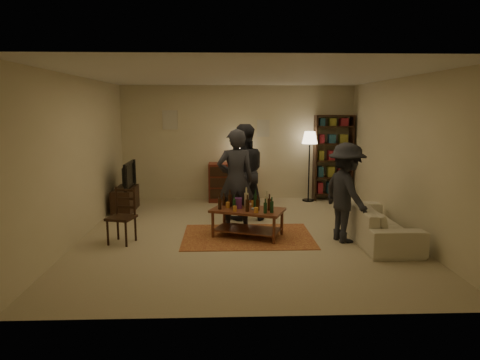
{
  "coord_description": "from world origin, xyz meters",
  "views": [
    {
      "loc": [
        -0.33,
        -7.21,
        2.18
      ],
      "look_at": [
        -0.06,
        0.1,
        0.94
      ],
      "focal_mm": 32.0,
      "sensor_mm": 36.0,
      "label": 1
    }
  ],
  "objects_px": {
    "person_left": "(236,180)",
    "sofa": "(377,222)",
    "coffee_table": "(248,212)",
    "tv_stand": "(125,193)",
    "person_by_sofa": "(346,193)",
    "floor_lamp": "(310,142)",
    "bookshelf": "(333,157)",
    "dresser": "(230,181)",
    "dining_chair": "(123,214)",
    "person_right": "(243,172)"
  },
  "relations": [
    {
      "from": "coffee_table",
      "to": "tv_stand",
      "type": "height_order",
      "value": "tv_stand"
    },
    {
      "from": "coffee_table",
      "to": "dresser",
      "type": "xyz_separation_m",
      "value": [
        -0.25,
        2.87,
        0.05
      ]
    },
    {
      "from": "person_left",
      "to": "bookshelf",
      "type": "bearing_deg",
      "value": -140.78
    },
    {
      "from": "sofa",
      "to": "person_left",
      "type": "bearing_deg",
      "value": 73.44
    },
    {
      "from": "bookshelf",
      "to": "person_by_sofa",
      "type": "height_order",
      "value": "bookshelf"
    },
    {
      "from": "dining_chair",
      "to": "dresser",
      "type": "height_order",
      "value": "dresser"
    },
    {
      "from": "tv_stand",
      "to": "dresser",
      "type": "height_order",
      "value": "dresser"
    },
    {
      "from": "coffee_table",
      "to": "person_by_sofa",
      "type": "relative_size",
      "value": 0.82
    },
    {
      "from": "sofa",
      "to": "person_right",
      "type": "bearing_deg",
      "value": 56.44
    },
    {
      "from": "floor_lamp",
      "to": "person_by_sofa",
      "type": "relative_size",
      "value": 1.01
    },
    {
      "from": "coffee_table",
      "to": "bookshelf",
      "type": "bearing_deg",
      "value": 53.31
    },
    {
      "from": "person_right",
      "to": "person_by_sofa",
      "type": "xyz_separation_m",
      "value": [
        1.62,
        -1.49,
        -0.12
      ]
    },
    {
      "from": "person_right",
      "to": "person_left",
      "type": "bearing_deg",
      "value": 74.07
    },
    {
      "from": "sofa",
      "to": "person_right",
      "type": "xyz_separation_m",
      "value": [
        -2.17,
        1.44,
        0.63
      ]
    },
    {
      "from": "sofa",
      "to": "person_left",
      "type": "xyz_separation_m",
      "value": [
        -2.33,
        0.69,
        0.61
      ]
    },
    {
      "from": "dresser",
      "to": "person_by_sofa",
      "type": "distance_m",
      "value": 3.67
    },
    {
      "from": "tv_stand",
      "to": "person_right",
      "type": "distance_m",
      "value": 2.65
    },
    {
      "from": "tv_stand",
      "to": "floor_lamp",
      "type": "relative_size",
      "value": 0.64
    },
    {
      "from": "bookshelf",
      "to": "sofa",
      "type": "xyz_separation_m",
      "value": [
        -0.05,
        -3.18,
        -0.73
      ]
    },
    {
      "from": "dresser",
      "to": "person_right",
      "type": "relative_size",
      "value": 0.72
    },
    {
      "from": "person_right",
      "to": "dining_chair",
      "type": "bearing_deg",
      "value": 31.26
    },
    {
      "from": "person_left",
      "to": "sofa",
      "type": "bearing_deg",
      "value": 156.36
    },
    {
      "from": "tv_stand",
      "to": "person_left",
      "type": "xyz_separation_m",
      "value": [
        2.31,
        -1.51,
        0.52
      ]
    },
    {
      "from": "person_left",
      "to": "person_right",
      "type": "height_order",
      "value": "person_right"
    },
    {
      "from": "tv_stand",
      "to": "floor_lamp",
      "type": "xyz_separation_m",
      "value": [
        4.1,
        0.85,
        1.0
      ]
    },
    {
      "from": "tv_stand",
      "to": "person_by_sofa",
      "type": "height_order",
      "value": "person_by_sofa"
    },
    {
      "from": "person_right",
      "to": "dresser",
      "type": "bearing_deg",
      "value": -86.09
    },
    {
      "from": "floor_lamp",
      "to": "tv_stand",
      "type": "bearing_deg",
      "value": -168.29
    },
    {
      "from": "coffee_table",
      "to": "floor_lamp",
      "type": "relative_size",
      "value": 0.82
    },
    {
      "from": "person_by_sofa",
      "to": "tv_stand",
      "type": "bearing_deg",
      "value": 43.87
    },
    {
      "from": "coffee_table",
      "to": "bookshelf",
      "type": "distance_m",
      "value": 3.71
    },
    {
      "from": "floor_lamp",
      "to": "coffee_table",
      "type": "bearing_deg",
      "value": -119.65
    },
    {
      "from": "dresser",
      "to": "floor_lamp",
      "type": "height_order",
      "value": "floor_lamp"
    },
    {
      "from": "dining_chair",
      "to": "dresser",
      "type": "distance_m",
      "value": 3.57
    },
    {
      "from": "coffee_table",
      "to": "dining_chair",
      "type": "relative_size",
      "value": 1.47
    },
    {
      "from": "coffee_table",
      "to": "person_right",
      "type": "height_order",
      "value": "person_right"
    },
    {
      "from": "bookshelf",
      "to": "person_right",
      "type": "height_order",
      "value": "bookshelf"
    },
    {
      "from": "person_by_sofa",
      "to": "bookshelf",
      "type": "bearing_deg",
      "value": -27.84
    },
    {
      "from": "floor_lamp",
      "to": "person_right",
      "type": "bearing_deg",
      "value": -135.25
    },
    {
      "from": "bookshelf",
      "to": "floor_lamp",
      "type": "xyz_separation_m",
      "value": [
        -0.59,
        -0.13,
        0.35
      ]
    },
    {
      "from": "floor_lamp",
      "to": "dining_chair",
      "type": "bearing_deg",
      "value": -140.34
    },
    {
      "from": "dresser",
      "to": "sofa",
      "type": "xyz_separation_m",
      "value": [
        2.39,
        -3.11,
        -0.17
      ]
    },
    {
      "from": "dining_chair",
      "to": "person_right",
      "type": "xyz_separation_m",
      "value": [
        2.02,
        1.41,
        0.46
      ]
    },
    {
      "from": "dining_chair",
      "to": "bookshelf",
      "type": "height_order",
      "value": "bookshelf"
    },
    {
      "from": "coffee_table",
      "to": "person_by_sofa",
      "type": "xyz_separation_m",
      "value": [
        1.59,
        -0.29,
        0.39
      ]
    },
    {
      "from": "dining_chair",
      "to": "coffee_table",
      "type": "bearing_deg",
      "value": 21.6
    },
    {
      "from": "floor_lamp",
      "to": "bookshelf",
      "type": "bearing_deg",
      "value": 12.43
    },
    {
      "from": "coffee_table",
      "to": "person_left",
      "type": "relative_size",
      "value": 0.74
    },
    {
      "from": "dresser",
      "to": "person_left",
      "type": "relative_size",
      "value": 0.75
    },
    {
      "from": "bookshelf",
      "to": "floor_lamp",
      "type": "relative_size",
      "value": 1.23
    }
  ]
}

